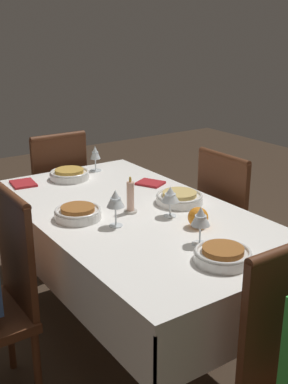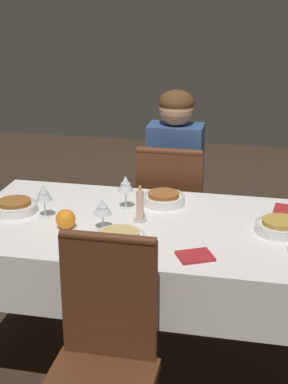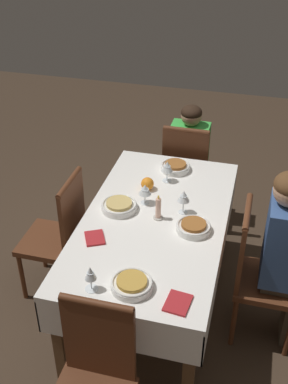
# 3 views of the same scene
# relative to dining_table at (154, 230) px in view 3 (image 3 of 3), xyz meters

# --- Properties ---
(ground_plane) EXTENTS (8.00, 8.00, 0.00)m
(ground_plane) POSITION_rel_dining_table_xyz_m (0.00, 0.00, -0.65)
(ground_plane) COLOR #3D2D21
(dining_table) EXTENTS (1.57, 0.86, 0.74)m
(dining_table) POSITION_rel_dining_table_xyz_m (0.00, 0.00, 0.00)
(dining_table) COLOR white
(dining_table) RESTS_ON ground_plane
(chair_south) EXTENTS (0.38, 0.39, 0.93)m
(chair_south) POSITION_rel_dining_table_xyz_m (-0.03, -0.65, -0.15)
(chair_south) COLOR #562D19
(chair_south) RESTS_ON ground_plane
(chair_east) EXTENTS (0.39, 0.38, 0.93)m
(chair_east) POSITION_rel_dining_table_xyz_m (1.00, -0.02, -0.15)
(chair_east) COLOR #562D19
(chair_east) RESTS_ON ground_plane
(chair_north) EXTENTS (0.38, 0.39, 0.93)m
(chair_north) POSITION_rel_dining_table_xyz_m (0.01, 0.65, -0.15)
(chair_north) COLOR #562D19
(chair_north) RESTS_ON ground_plane
(chair_west) EXTENTS (0.39, 0.38, 0.93)m
(chair_west) POSITION_rel_dining_table_xyz_m (-1.00, 0.05, -0.15)
(chair_west) COLOR #562D19
(chair_west) RESTS_ON ground_plane
(person_adult_denim) EXTENTS (0.30, 0.34, 1.19)m
(person_adult_denim) POSITION_rel_dining_table_xyz_m (-0.03, -0.80, 0.02)
(person_adult_denim) COLOR #4C4233
(person_adult_denim) RESTS_ON ground_plane
(person_child_green) EXTENTS (0.33, 0.30, 1.02)m
(person_child_green) POSITION_rel_dining_table_xyz_m (1.16, -0.02, -0.09)
(person_child_green) COLOR #4C4233
(person_child_green) RESTS_ON ground_plane
(bowl_south) EXTENTS (0.20, 0.20, 0.06)m
(bowl_south) POSITION_rel_dining_table_xyz_m (-0.05, -0.25, 0.12)
(bowl_south) COLOR white
(bowl_south) RESTS_ON dining_table
(wine_glass_south) EXTENTS (0.07, 0.07, 0.16)m
(wine_glass_south) POSITION_rel_dining_table_xyz_m (0.11, -0.15, 0.21)
(wine_glass_south) COLOR white
(wine_glass_south) RESTS_ON dining_table
(bowl_east) EXTENTS (0.21, 0.21, 0.06)m
(bowl_east) POSITION_rel_dining_table_xyz_m (0.60, -0.01, 0.12)
(bowl_east) COLOR white
(bowl_east) RESTS_ON dining_table
(wine_glass_east) EXTENTS (0.07, 0.07, 0.15)m
(wine_glass_east) POSITION_rel_dining_table_xyz_m (0.44, 0.02, 0.20)
(wine_glass_east) COLOR white
(wine_glass_east) RESTS_ON dining_table
(bowl_north) EXTENTS (0.22, 0.22, 0.06)m
(bowl_north) POSITION_rel_dining_table_xyz_m (0.04, 0.24, 0.12)
(bowl_north) COLOR white
(bowl_north) RESTS_ON dining_table
(wine_glass_north) EXTENTS (0.08, 0.08, 0.14)m
(wine_glass_north) POSITION_rel_dining_table_xyz_m (0.15, 0.10, 0.19)
(wine_glass_north) COLOR white
(wine_glass_north) RESTS_ON dining_table
(bowl_west) EXTENTS (0.22, 0.22, 0.06)m
(bowl_west) POSITION_rel_dining_table_xyz_m (-0.60, -0.03, 0.12)
(bowl_west) COLOR white
(bowl_west) RESTS_ON dining_table
(wine_glass_west) EXTENTS (0.07, 0.07, 0.15)m
(wine_glass_west) POSITION_rel_dining_table_xyz_m (-0.66, 0.17, 0.19)
(wine_glass_west) COLOR white
(wine_glass_west) RESTS_ON dining_table
(candle_centerpiece) EXTENTS (0.06, 0.06, 0.17)m
(candle_centerpiece) POSITION_rel_dining_table_xyz_m (0.01, -0.02, 0.15)
(candle_centerpiece) COLOR beige
(candle_centerpiece) RESTS_ON dining_table
(orange_fruit) EXTENTS (0.09, 0.09, 0.09)m
(orange_fruit) POSITION_rel_dining_table_xyz_m (0.31, 0.12, 0.13)
(orange_fruit) COLOR orange
(orange_fruit) RESTS_ON dining_table
(napkin_red_folded) EXTENTS (0.17, 0.16, 0.01)m
(napkin_red_folded) POSITION_rel_dining_table_xyz_m (-0.27, 0.29, 0.10)
(napkin_red_folded) COLOR #AD2328
(napkin_red_folded) RESTS_ON dining_table
(napkin_spare_side) EXTENTS (0.16, 0.13, 0.01)m
(napkin_spare_side) POSITION_rel_dining_table_xyz_m (-0.65, -0.27, 0.10)
(napkin_spare_side) COLOR #AD2328
(napkin_spare_side) RESTS_ON dining_table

